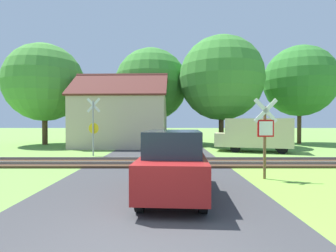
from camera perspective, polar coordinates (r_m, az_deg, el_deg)
road_asphalt at (r=6.25m, az=-4.84°, el=-17.92°), size 6.47×80.00×0.01m
rail_track at (r=12.73m, az=-2.27°, el=-7.94°), size 60.00×2.60×0.22m
stop_sign_near at (r=9.80m, az=20.40°, el=-1.36°), size 0.87×0.18×2.85m
crossing_sign_far at (r=16.08m, az=-15.95°, el=0.44°), size 0.86×0.23×3.44m
house at (r=21.75m, az=-9.92°, el=1.32°), size 7.61×6.04×5.95m
tree_far at (r=27.20m, az=26.74°, el=8.71°), size 6.44×6.44×8.98m
tree_right at (r=23.19m, az=11.55°, el=10.14°), size 7.19×7.19×9.34m
tree_center at (r=25.27m, az=-3.64°, el=8.97°), size 6.83×6.83×8.98m
tree_left at (r=25.80m, az=-25.29°, el=8.52°), size 6.80×6.80×8.87m
mail_truck at (r=18.58m, az=18.43°, el=-1.53°), size 5.23×3.20×2.24m
parked_car at (r=7.20m, az=1.26°, el=-8.07°), size 1.89×4.10×1.78m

